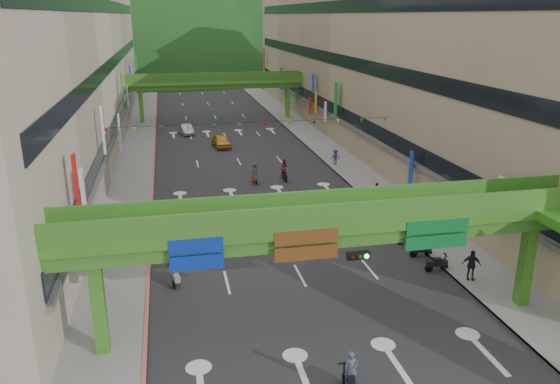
% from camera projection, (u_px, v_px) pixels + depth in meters
% --- Properties ---
extents(road_slab, '(18.00, 140.00, 0.02)m').
position_uv_depth(road_slab, '(228.00, 142.00, 68.88)').
color(road_slab, '#28282B').
rests_on(road_slab, ground).
extents(sidewalk_left, '(4.00, 140.00, 0.15)m').
position_uv_depth(sidewalk_left, '(139.00, 145.00, 66.72)').
color(sidewalk_left, gray).
rests_on(sidewalk_left, ground).
extents(sidewalk_right, '(4.00, 140.00, 0.15)m').
position_uv_depth(sidewalk_right, '(312.00, 138.00, 70.99)').
color(sidewalk_right, gray).
rests_on(sidewalk_right, ground).
extents(curb_left, '(0.20, 140.00, 0.18)m').
position_uv_depth(curb_left, '(155.00, 145.00, 67.08)').
color(curb_left, '#CC5959').
rests_on(curb_left, ground).
extents(curb_right, '(0.20, 140.00, 0.18)m').
position_uv_depth(curb_right, '(298.00, 138.00, 70.62)').
color(curb_right, gray).
rests_on(curb_right, ground).
extents(building_row_left, '(12.80, 95.00, 19.00)m').
position_uv_depth(building_row_left, '(61.00, 68.00, 62.28)').
color(building_row_left, '#9E937F').
rests_on(building_row_left, ground).
extents(building_row_right, '(12.80, 95.00, 19.00)m').
position_uv_depth(building_row_right, '(374.00, 63.00, 69.64)').
color(building_row_right, gray).
rests_on(building_row_right, ground).
extents(overpass_near, '(28.00, 12.27, 7.10)m').
position_uv_depth(overpass_near, '(353.00, 237.00, 25.91)').
color(overpass_near, '#4C9E2D').
rests_on(overpass_near, ground).
extents(overpass_far, '(28.00, 2.20, 7.10)m').
position_uv_depth(overpass_far, '(216.00, 85.00, 81.18)').
color(overpass_far, '#4C9E2D').
rests_on(overpass_far, ground).
extents(hill_left, '(168.00, 140.00, 112.00)m').
position_uv_depth(hill_left, '(139.00, 67.00, 168.39)').
color(hill_left, '#1C4419').
rests_on(hill_left, ground).
extents(hill_right, '(208.00, 176.00, 128.00)m').
position_uv_depth(hill_right, '(256.00, 60.00, 194.78)').
color(hill_right, '#1C4419').
rests_on(hill_right, ground).
extents(bunting_string, '(26.00, 0.36, 0.47)m').
position_uv_depth(bunting_string, '(252.00, 125.00, 48.42)').
color(bunting_string, black).
rests_on(bunting_string, ground).
extents(scooter_rider_near, '(0.72, 1.58, 1.93)m').
position_uv_depth(scooter_rider_near, '(351.00, 374.00, 22.88)').
color(scooter_rider_near, black).
rests_on(scooter_rider_near, ground).
extents(scooter_rider_mid, '(0.94, 1.60, 2.21)m').
position_uv_depth(scooter_rider_mid, '(285.00, 169.00, 52.40)').
color(scooter_rider_mid, black).
rests_on(scooter_rider_mid, ground).
extents(scooter_rider_left, '(1.04, 1.59, 2.02)m').
position_uv_depth(scooter_rider_left, '(175.00, 269.00, 32.10)').
color(scooter_rider_left, gray).
rests_on(scooter_rider_left, ground).
extents(scooter_rider_far, '(0.84, 1.60, 1.95)m').
position_uv_depth(scooter_rider_far, '(255.00, 173.00, 51.71)').
color(scooter_rider_far, maroon).
rests_on(scooter_rider_far, ground).
extents(parked_scooter_row, '(1.60, 7.15, 1.08)m').
position_uv_depth(parked_scooter_row, '(414.00, 243.00, 37.00)').
color(parked_scooter_row, black).
rests_on(parked_scooter_row, ground).
extents(car_silver, '(2.06, 4.22, 1.33)m').
position_uv_depth(car_silver, '(186.00, 129.00, 73.17)').
color(car_silver, '#B1AFB8').
rests_on(car_silver, ground).
extents(car_yellow, '(2.25, 4.58, 1.50)m').
position_uv_depth(car_yellow, '(221.00, 141.00, 65.93)').
color(car_yellow, gold).
rests_on(car_yellow, ground).
extents(pedestrian_red, '(0.84, 0.69, 1.56)m').
position_uv_depth(pedestrian_red, '(377.00, 193.00, 46.61)').
color(pedestrian_red, '#B1253D').
rests_on(pedestrian_red, ground).
extents(pedestrian_dark, '(1.19, 0.81, 1.88)m').
position_uv_depth(pedestrian_dark, '(471.00, 267.00, 32.49)').
color(pedestrian_dark, black).
rests_on(pedestrian_dark, ground).
extents(pedestrian_blue, '(0.78, 0.53, 1.60)m').
position_uv_depth(pedestrian_blue, '(335.00, 158.00, 57.77)').
color(pedestrian_blue, '#2A2C4F').
rests_on(pedestrian_blue, ground).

